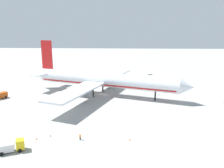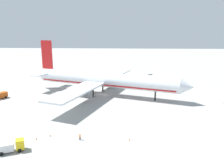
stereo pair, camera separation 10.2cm
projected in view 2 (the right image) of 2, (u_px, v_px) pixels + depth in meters
The scene contains 10 objects.
ground_plane at pixel (105, 95), 100.13m from camera, with size 600.00×600.00×0.00m, color #9E9E99.
airliner at pixel (102, 80), 99.12m from camera, with size 74.67×68.64×23.94m.
service_truck_0 at pixel (11, 146), 51.92m from camera, with size 6.35×4.39×2.79m.
service_truck_1 at pixel (0, 96), 93.56m from camera, with size 4.98×7.05×2.62m.
baggage_cart_0 at pixel (150, 74), 147.58m from camera, with size 3.41×2.47×0.40m.
baggage_cart_1 at pixel (116, 76), 142.96m from camera, with size 2.79×2.94×0.40m.
ground_worker_2 at pixel (80, 137), 57.90m from camera, with size 0.55×0.55×1.63m.
traffic_cone_2 at pixel (36, 139), 58.13m from camera, with size 0.36×0.36×0.55m, color orange.
traffic_cone_3 at pixel (50, 135), 59.94m from camera, with size 0.36×0.36×0.55m, color orange.
traffic_cone_4 at pixel (130, 139), 57.76m from camera, with size 0.36×0.36×0.55m, color orange.
Camera 2 is at (9.09, -96.01, 27.55)m, focal length 35.37 mm.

